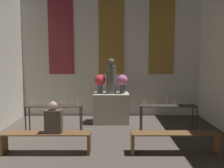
{
  "coord_description": "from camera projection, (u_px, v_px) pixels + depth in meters",
  "views": [
    {
      "loc": [
        0.03,
        2.42,
        2.14
      ],
      "look_at": [
        0.0,
        9.55,
        1.34
      ],
      "focal_mm": 40.0,
      "sensor_mm": 36.0,
      "label": 1
    }
  ],
  "objects": [
    {
      "name": "flower_vase_left",
      "position": [
        101.0,
        82.0,
        7.97
      ],
      "size": [
        0.35,
        0.35,
        0.6
      ],
      "color": "#4C5666",
      "rests_on": "altar"
    },
    {
      "name": "statue",
      "position": [
        112.0,
        78.0,
        7.95
      ],
      "size": [
        0.31,
        0.31,
        1.11
      ],
      "color": "#5B5651",
      "rests_on": "altar"
    },
    {
      "name": "candle_rack_left",
      "position": [
        55.0,
        109.0,
        6.95
      ],
      "size": [
        1.56,
        0.39,
        0.98
      ],
      "color": "#332D28",
      "rests_on": "ground_plane"
    },
    {
      "name": "pew_back_left",
      "position": [
        47.0,
        138.0,
        5.5
      ],
      "size": [
        1.95,
        0.36,
        0.46
      ],
      "color": "brown",
      "rests_on": "ground_plane"
    },
    {
      "name": "pew_back_right",
      "position": [
        176.0,
        138.0,
        5.49
      ],
      "size": [
        1.95,
        0.36,
        0.46
      ],
      "color": "brown",
      "rests_on": "ground_plane"
    },
    {
      "name": "altar",
      "position": [
        112.0,
        108.0,
        8.06
      ],
      "size": [
        1.12,
        0.75,
        0.95
      ],
      "color": "#BCB29E",
      "rests_on": "ground_plane"
    },
    {
      "name": "person_seated",
      "position": [
        54.0,
        119.0,
        5.45
      ],
      "size": [
        0.36,
        0.24,
        0.7
      ],
      "color": "#4C4238",
      "rests_on": "pew_back_left"
    },
    {
      "name": "flower_vase_right",
      "position": [
        123.0,
        82.0,
        7.97
      ],
      "size": [
        0.35,
        0.35,
        0.6
      ],
      "color": "#4C5666",
      "rests_on": "altar"
    },
    {
      "name": "candle_rack_right",
      "position": [
        169.0,
        109.0,
        6.94
      ],
      "size": [
        1.56,
        0.39,
        0.97
      ],
      "color": "#332D28",
      "rests_on": "ground_plane"
    },
    {
      "name": "wall_back",
      "position": [
        112.0,
        50.0,
        8.88
      ],
      "size": [
        6.56,
        0.16,
        4.68
      ],
      "color": "silver",
      "rests_on": "ground_plane"
    }
  ]
}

